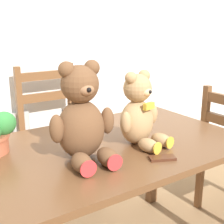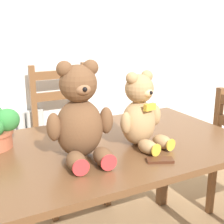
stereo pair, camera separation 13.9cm
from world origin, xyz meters
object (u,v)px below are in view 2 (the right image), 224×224
at_px(teddy_bear_left, 80,117).
at_px(chocolate_bar, 160,160).
at_px(wooden_chair_behind, 68,136).
at_px(teddy_bear_right, 141,114).

height_order(teddy_bear_left, chocolate_bar, teddy_bear_left).
height_order(wooden_chair_behind, teddy_bear_left, teddy_bear_left).
xyz_separation_m(wooden_chair_behind, teddy_bear_left, (-0.24, -0.86, 0.40)).
bearing_deg(chocolate_bar, teddy_bear_right, 81.95).
distance_m(teddy_bear_left, teddy_bear_right, 0.30).
height_order(teddy_bear_left, teddy_bear_right, teddy_bear_left).
distance_m(teddy_bear_right, chocolate_bar, 0.25).
distance_m(wooden_chair_behind, chocolate_bar, 1.09).
bearing_deg(chocolate_bar, teddy_bear_left, 143.97).
xyz_separation_m(wooden_chair_behind, chocolate_bar, (0.03, -1.06, 0.23)).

